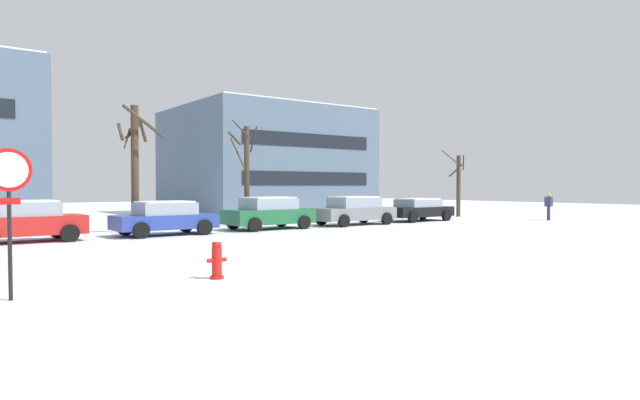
{
  "coord_description": "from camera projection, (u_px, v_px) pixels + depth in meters",
  "views": [
    {
      "loc": [
        -3.81,
        -13.1,
        2.0
      ],
      "look_at": [
        9.79,
        5.35,
        1.44
      ],
      "focal_mm": 30.75,
      "sensor_mm": 36.0,
      "label": 1
    }
  ],
  "objects": [
    {
      "name": "tree_far_right",
      "position": [
        135.0,
        163.0,
        23.57
      ],
      "size": [
        1.85,
        1.76,
        5.5
      ],
      "color": "#423326",
      "rests_on": "ground"
    },
    {
      "name": "parked_car_green",
      "position": [
        269.0,
        213.0,
        25.65
      ],
      "size": [
        4.21,
        2.22,
        1.52
      ],
      "color": "#1E6038",
      "rests_on": "ground"
    },
    {
      "name": "parked_car_red",
      "position": [
        26.0,
        221.0,
        19.67
      ],
      "size": [
        3.93,
        2.17,
        1.51
      ],
      "color": "red",
      "rests_on": "ground"
    },
    {
      "name": "fire_hydrant",
      "position": [
        217.0,
        259.0,
        11.86
      ],
      "size": [
        0.44,
        0.3,
        0.87
      ],
      "color": "red",
      "rests_on": "ground"
    },
    {
      "name": "ground_plane",
      "position": [
        120.0,
        272.0,
        12.85
      ],
      "size": [
        120.0,
        120.0,
        0.0
      ],
      "primitive_type": "plane",
      "color": "white"
    },
    {
      "name": "tree_far_mid",
      "position": [
        458.0,
        184.0,
        36.38
      ],
      "size": [
        1.47,
        1.53,
        4.41
      ],
      "color": "#423326",
      "rests_on": "ground"
    },
    {
      "name": "parked_car_black",
      "position": [
        418.0,
        209.0,
        31.74
      ],
      "size": [
        4.45,
        2.13,
        1.32
      ],
      "color": "black",
      "rests_on": "ground"
    },
    {
      "name": "pedestrian_crossing",
      "position": [
        549.0,
        205.0,
        32.45
      ],
      "size": [
        0.37,
        0.42,
        1.61
      ],
      "color": "#2D334C",
      "rests_on": "ground"
    },
    {
      "name": "stop_sign",
      "position": [
        9.0,
        194.0,
        9.61
      ],
      "size": [
        0.76,
        0.16,
        2.68
      ],
      "color": "black",
      "rests_on": "ground"
    },
    {
      "name": "building_far_right",
      "position": [
        265.0,
        162.0,
        41.08
      ],
      "size": [
        12.62,
        11.52,
        7.72
      ],
      "color": "slate",
      "rests_on": "ground"
    },
    {
      "name": "road_surface",
      "position": [
        84.0,
        257.0,
        15.56
      ],
      "size": [
        80.0,
        8.73,
        0.0
      ],
      "color": "silver",
      "rests_on": "ground"
    },
    {
      "name": "tree_far_left",
      "position": [
        246.0,
        172.0,
        27.2
      ],
      "size": [
        1.21,
        1.43,
        5.28
      ],
      "color": "#423326",
      "rests_on": "ground"
    },
    {
      "name": "parked_car_gray",
      "position": [
        354.0,
        210.0,
        28.51
      ],
      "size": [
        4.59,
        2.1,
        1.49
      ],
      "color": "slate",
      "rests_on": "ground"
    },
    {
      "name": "parked_car_blue",
      "position": [
        165.0,
        218.0,
        22.5
      ],
      "size": [
        4.13,
        2.13,
        1.41
      ],
      "color": "#283D93",
      "rests_on": "ground"
    }
  ]
}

